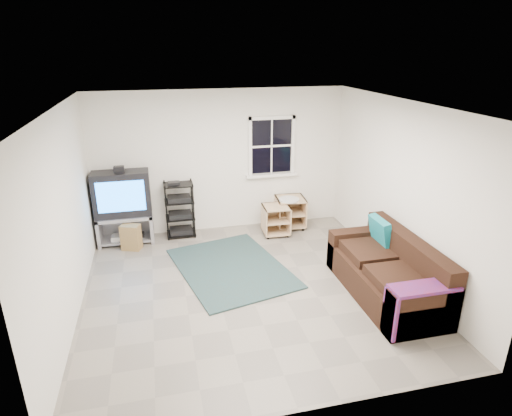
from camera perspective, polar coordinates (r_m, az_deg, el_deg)
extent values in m
plane|color=gray|center=(6.31, -1.05, -10.66)|extent=(4.60, 4.60, 0.00)
plane|color=white|center=(5.42, -1.23, 13.47)|extent=(4.60, 4.60, 0.00)
plane|color=white|center=(7.90, -4.69, 6.16)|extent=(4.60, 0.00, 4.60)
plane|color=white|center=(3.74, 6.52, -11.58)|extent=(4.60, 0.00, 4.60)
plane|color=white|center=(5.74, -24.18, -1.41)|extent=(0.00, 4.60, 4.60)
plane|color=white|center=(6.58, 18.84, 2.06)|extent=(0.00, 4.60, 4.60)
cube|color=black|center=(8.01, 2.06, 8.28)|extent=(0.80, 0.01, 1.02)
cube|color=white|center=(7.90, 2.15, 11.93)|extent=(0.88, 0.06, 0.06)
cube|color=white|center=(8.12, 2.08, 4.43)|extent=(0.98, 0.14, 0.05)
cube|color=white|center=(7.90, -0.80, 8.10)|extent=(0.06, 0.06, 1.10)
cube|color=white|center=(8.11, 4.93, 8.37)|extent=(0.06, 0.06, 1.10)
cube|color=white|center=(8.00, 2.09, 8.25)|extent=(0.78, 0.04, 0.04)
cube|color=#929299|center=(7.84, -17.13, -1.05)|extent=(0.95, 0.48, 0.06)
cube|color=#929299|center=(7.97, -20.15, -2.87)|extent=(0.06, 0.48, 0.52)
cube|color=#929299|center=(7.90, -13.73, -2.36)|extent=(0.06, 0.48, 0.52)
cube|color=#929299|center=(8.00, -16.81, -3.90)|extent=(0.84, 0.44, 0.04)
cube|color=#929299|center=(8.12, -16.89, -2.02)|extent=(0.95, 0.04, 0.52)
cube|color=silver|center=(7.95, -17.68, -3.70)|extent=(0.29, 0.23, 0.08)
cube|color=black|center=(7.96, -15.35, -3.47)|extent=(0.19, 0.17, 0.06)
cube|color=black|center=(7.70, -17.46, 1.84)|extent=(0.95, 0.40, 0.78)
cube|color=#1E7CFC|center=(7.50, -17.56, 1.45)|extent=(0.78, 0.01, 0.53)
cube|color=black|center=(7.57, -17.82, 4.96)|extent=(0.17, 0.12, 0.10)
cylinder|color=black|center=(7.70, -11.81, -0.75)|extent=(0.02, 0.02, 1.03)
cylinder|color=black|center=(7.72, -8.28, -0.46)|extent=(0.02, 0.02, 1.03)
cylinder|color=black|center=(8.01, -11.90, 0.11)|extent=(0.02, 0.02, 1.03)
cylinder|color=black|center=(8.03, -8.51, 0.39)|extent=(0.02, 0.02, 1.03)
cube|color=black|center=(8.04, -9.92, -3.29)|extent=(0.52, 0.38, 0.02)
cube|color=black|center=(8.02, -9.94, -2.96)|extent=(0.40, 0.30, 0.08)
cube|color=black|center=(7.92, -10.06, -1.23)|extent=(0.52, 0.38, 0.02)
cube|color=black|center=(7.90, -10.08, -0.88)|extent=(0.40, 0.30, 0.08)
cube|color=black|center=(7.81, -10.20, 0.90)|extent=(0.52, 0.38, 0.02)
cube|color=black|center=(7.79, -10.22, 1.26)|extent=(0.40, 0.30, 0.08)
cube|color=black|center=(7.71, -10.35, 3.09)|extent=(0.52, 0.38, 0.02)
cube|color=#DAB186|center=(7.80, 2.70, 0.17)|extent=(0.48, 0.48, 0.02)
cube|color=#DAB186|center=(7.98, 2.64, -3.10)|extent=(0.48, 0.48, 0.02)
cube|color=#DAB186|center=(7.84, 1.08, -1.61)|extent=(0.04, 0.47, 0.51)
cube|color=#DAB186|center=(7.94, 4.24, -1.36)|extent=(0.04, 0.47, 0.51)
cube|color=#DAB186|center=(8.09, 2.29, -0.89)|extent=(0.43, 0.04, 0.51)
cube|color=#DAB186|center=(7.89, 2.67, -1.62)|extent=(0.44, 0.46, 0.02)
cylinder|color=black|center=(7.79, 1.62, -3.99)|extent=(0.05, 0.05, 0.05)
cylinder|color=black|center=(8.20, 3.60, -2.68)|extent=(0.05, 0.05, 0.05)
cube|color=#DAB186|center=(8.12, 4.64, 1.25)|extent=(0.58, 0.58, 0.02)
cube|color=#DAB186|center=(8.31, 4.54, -2.07)|extent=(0.58, 0.58, 0.02)
cube|color=#DAB186|center=(8.16, 2.84, -0.52)|extent=(0.07, 0.53, 0.53)
cube|color=#DAB186|center=(8.27, 6.31, -0.33)|extent=(0.07, 0.53, 0.53)
cube|color=#DAB186|center=(8.44, 4.21, 0.20)|extent=(0.49, 0.07, 0.53)
cube|color=#DAB186|center=(8.22, 4.58, -0.57)|extent=(0.53, 0.55, 0.02)
cylinder|color=black|center=(8.09, 3.39, -2.99)|extent=(0.06, 0.06, 0.06)
cylinder|color=black|center=(8.56, 5.60, -1.68)|extent=(0.06, 0.06, 0.06)
cylinder|color=silver|center=(8.00, 4.43, 1.14)|extent=(0.38, 0.38, 0.03)
cube|color=black|center=(6.32, 16.74, -9.37)|extent=(0.90, 2.00, 0.42)
cube|color=black|center=(6.29, 19.77, -5.51)|extent=(0.24, 2.00, 0.43)
cube|color=black|center=(6.95, 13.31, -5.19)|extent=(0.90, 0.24, 0.62)
cube|color=black|center=(5.65, 21.27, -12.69)|extent=(0.90, 0.24, 0.62)
cube|color=black|center=(5.85, 18.24, -9.01)|extent=(0.60, 0.72, 0.13)
cube|color=black|center=(6.46, 14.65, -5.68)|extent=(0.60, 0.72, 0.13)
cube|color=teal|center=(6.60, 16.25, -3.00)|extent=(0.20, 0.48, 0.42)
cube|color=#0D2393|center=(5.47, 21.55, -9.84)|extent=(0.83, 0.30, 0.04)
cube|color=#0D2393|center=(5.42, 17.42, -13.41)|extent=(0.04, 0.30, 0.58)
cube|color=#2F2115|center=(6.82, -3.30, -7.95)|extent=(1.96, 2.38, 0.02)
cube|color=olive|center=(7.64, -16.32, -3.75)|extent=(0.36, 0.30, 0.45)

